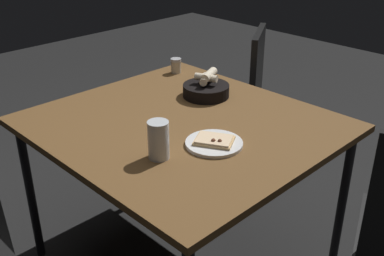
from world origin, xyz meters
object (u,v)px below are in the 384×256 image
bread_basket (206,89)px  beer_glass (159,142)px  dining_table (183,133)px  pepper_shaker (176,66)px  chair_spare (237,92)px  pizza_plate (214,143)px

bread_basket → beer_glass: 0.63m
bread_basket → dining_table: bearing=-65.1°
bread_basket → pepper_shaker: bearing=159.9°
beer_glass → pepper_shaker: (-0.65, 0.68, -0.03)m
dining_table → bread_basket: bearing=114.9°
beer_glass → chair_spare: bearing=117.4°
beer_glass → bread_basket: bearing=117.8°
bread_basket → chair_spare: size_ratio=0.24×
dining_table → chair_spare: 1.00m
beer_glass → chair_spare: size_ratio=0.16×
dining_table → beer_glass: size_ratio=8.22×
chair_spare → pepper_shaker: bearing=-95.4°
bread_basket → beer_glass: (0.29, -0.55, 0.03)m
dining_table → bread_basket: 0.32m
chair_spare → dining_table: bearing=-63.7°
pizza_plate → pepper_shaker: bearing=147.0°
bread_basket → pepper_shaker: size_ratio=2.79×
pizza_plate → chair_spare: bearing=125.6°
dining_table → chair_spare: (-0.44, 0.88, -0.18)m
chair_spare → beer_glass: bearing=-62.6°
bread_basket → chair_spare: chair_spare is taller
beer_glass → dining_table: bearing=120.5°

